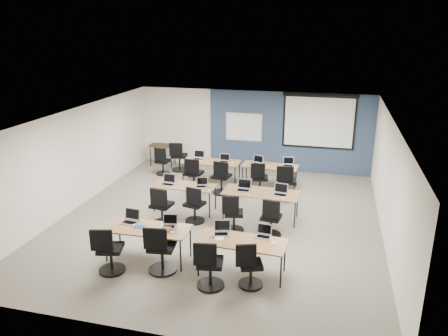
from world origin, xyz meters
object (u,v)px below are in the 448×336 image
(training_table_back_left, at_px, (211,163))
(laptop_1, at_px, (169,224))
(laptop_9, at_px, (224,160))
(task_chair_1, at_px, (161,253))
(task_chair_10, at_px, (259,181))
(task_chair_0, at_px, (109,254))
(task_chair_2, at_px, (209,268))
(laptop_3, at_px, (264,234))
(laptop_6, at_px, (244,188))
(task_chair_5, at_px, (194,208))
(task_chair_7, at_px, (271,221))
(task_chair_9, at_px, (221,180))
(utility_table, at_px, (162,147))
(laptop_2, at_px, (221,231))
(task_chair_3, at_px, (250,269))
(training_table_mid_right, at_px, (261,194))
(laptop_10, at_px, (258,162))
(spare_chair_b, at_px, (162,163))
(training_table_mid_left, at_px, (184,187))
(laptop_4, at_px, (168,182))
(laptop_5, at_px, (201,184))
(training_table_back_right, at_px, (270,167))
(task_chair_11, at_px, (286,185))
(task_chair_8, at_px, (193,177))
(training_table_front_left, at_px, (148,230))
(whiteboard, at_px, (244,127))
(projector_screen, at_px, (319,118))
(laptop_0, at_px, (131,219))
(task_chair_4, at_px, (161,209))
(laptop_8, at_px, (199,157))
(laptop_7, at_px, (280,192))
(spare_chair_a, at_px, (179,159))
(training_table_front_right, at_px, (242,243))
(task_chair_6, at_px, (233,217))

(training_table_back_left, distance_m, laptop_1, 4.70)
(laptop_9, bearing_deg, task_chair_1, -92.02)
(task_chair_10, bearing_deg, task_chair_0, -124.24)
(task_chair_2, distance_m, laptop_3, 1.35)
(laptop_6, bearing_deg, task_chair_5, -146.00)
(task_chair_7, relative_size, task_chair_9, 0.95)
(laptop_1, bearing_deg, utility_table, 103.91)
(laptop_2, bearing_deg, task_chair_3, -57.02)
(task_chair_3, relative_size, task_chair_9, 0.93)
(training_table_mid_right, xyz_separation_m, laptop_10, (-0.50, 2.35, 0.10))
(laptop_9, distance_m, spare_chair_b, 2.28)
(training_table_mid_left, xyz_separation_m, task_chair_9, (0.64, 1.44, -0.25))
(laptop_4, bearing_deg, task_chair_2, -54.41)
(laptop_5, bearing_deg, laptop_3, -67.07)
(training_table_mid_right, height_order, training_table_back_left, same)
(laptop_3, bearing_deg, training_table_back_right, 102.95)
(task_chair_11, bearing_deg, task_chair_8, 169.63)
(training_table_front_left, relative_size, task_chair_2, 1.77)
(laptop_3, relative_size, laptop_6, 0.84)
(whiteboard, height_order, task_chair_11, whiteboard)
(task_chair_3, height_order, task_chair_7, task_chair_7)
(training_table_mid_right, relative_size, laptop_9, 6.14)
(projector_screen, relative_size, laptop_6, 6.66)
(training_table_front_left, xyz_separation_m, laptop_5, (0.37, 2.65, 0.10))
(whiteboard, bearing_deg, task_chair_11, -55.59)
(whiteboard, relative_size, task_chair_3, 1.33)
(training_table_mid_left, xyz_separation_m, laptop_0, (-0.37, -2.45, 0.12))
(laptop_4, bearing_deg, laptop_9, 71.24)
(task_chair_4, relative_size, utility_table, 1.14)
(laptop_8, bearing_deg, task_chair_10, -19.90)
(whiteboard, xyz_separation_m, laptop_7, (1.81, -4.13, -0.65))
(laptop_5, bearing_deg, laptop_10, 47.50)
(task_chair_4, relative_size, laptop_5, 3.37)
(whiteboard, bearing_deg, utility_table, -171.18)
(laptop_7, height_order, spare_chair_a, spare_chair_a)
(task_chair_10, bearing_deg, training_table_mid_right, -89.84)
(training_table_front_right, distance_m, task_chair_5, 2.65)
(task_chair_1, height_order, task_chair_7, task_chair_1)
(task_chair_8, xyz_separation_m, spare_chair_b, (-1.47, 1.15, -0.04))
(laptop_4, xyz_separation_m, task_chair_6, (1.99, -0.90, -0.39))
(training_table_mid_right, distance_m, spare_chair_b, 4.61)
(training_table_mid_left, distance_m, training_table_back_left, 2.24)
(laptop_8, distance_m, laptop_9, 0.87)
(task_chair_11, bearing_deg, laptop_9, 147.80)
(laptop_0, distance_m, task_chair_10, 4.66)
(task_chair_3, height_order, laptop_10, laptop_10)
(task_chair_7, distance_m, task_chair_8, 3.66)
(task_chair_3, bearing_deg, training_table_mid_left, 107.90)
(training_table_back_right, xyz_separation_m, laptop_8, (-2.31, 0.12, 0.11))
(training_table_back_right, distance_m, laptop_2, 4.77)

